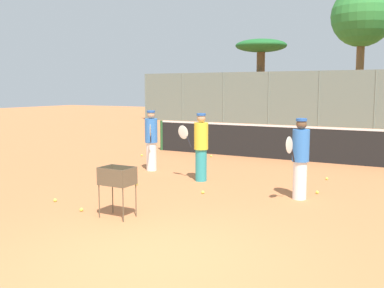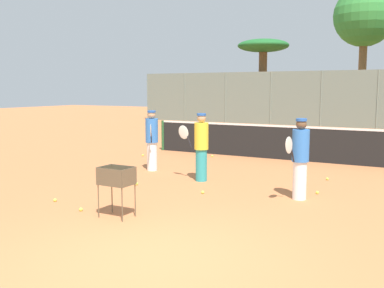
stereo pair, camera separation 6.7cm
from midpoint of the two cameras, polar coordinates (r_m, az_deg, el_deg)
ground_plane at (r=6.06m, az=-5.16°, el=-14.30°), size 80.00×80.00×0.00m
tennis_net at (r=13.91m, az=15.51°, el=0.02°), size 11.17×0.10×1.07m
back_fence at (r=26.57m, az=22.16°, el=5.28°), size 30.52×0.08×3.22m
tree_0 at (r=31.82m, az=20.73°, el=14.80°), size 3.91×3.91×8.77m
tree_3 at (r=30.57m, az=8.69°, el=11.62°), size 3.38×3.38×5.42m
player_white_outfit at (r=10.68m, az=0.93°, el=-0.26°), size 0.89×0.33×1.62m
player_red_cap at (r=12.07m, az=-5.36°, el=0.56°), size 0.56×0.79×1.62m
player_yellow_shirt at (r=9.15m, az=13.38°, el=-1.69°), size 0.33×0.88×1.62m
ball_cart at (r=7.80m, az=-9.72°, el=-4.54°), size 0.56×0.41×0.88m
tennis_ball_0 at (r=9.50m, az=1.19°, el=-6.15°), size 0.07×0.07×0.07m
tennis_ball_1 at (r=14.52m, az=2.33°, el=-1.54°), size 0.07×0.07×0.07m
tennis_ball_3 at (r=11.37m, az=16.58°, el=-4.24°), size 0.07×0.07×0.07m
tennis_ball_4 at (r=14.79m, az=-6.53°, el=-1.42°), size 0.07×0.07×0.07m
tennis_ball_5 at (r=9.85m, az=15.42°, el=-5.93°), size 0.07×0.07×0.07m
tennis_ball_6 at (r=10.40m, az=-7.25°, el=-5.04°), size 0.07×0.07×0.07m
tennis_ball_7 at (r=8.43m, az=-14.09°, el=-8.08°), size 0.07×0.07×0.07m
tennis_ball_8 at (r=9.25m, az=-17.19°, el=-6.84°), size 0.07×0.07×0.07m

